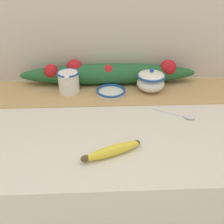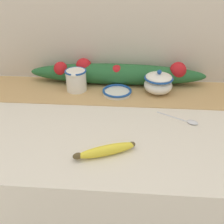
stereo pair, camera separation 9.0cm
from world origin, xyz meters
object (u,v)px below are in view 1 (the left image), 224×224
cream_pitcher (69,81)px  spoon (187,117)px  banana (112,150)px  small_dish (111,92)px  sugar_bowl (151,81)px

cream_pitcher → spoon: cream_pitcher is taller
banana → spoon: (0.30, 0.20, -0.01)m
small_dish → banana: bearing=-91.9°
small_dish → spoon: small_dish is taller
banana → spoon: 0.36m
cream_pitcher → banana: bearing=-68.3°
banana → spoon: bearing=33.9°
banana → cream_pitcher: bearing=111.7°
cream_pitcher → banana: 0.47m
small_dish → spoon: (0.29, -0.21, -0.01)m
small_dish → banana: banana is taller
sugar_bowl → banana: (-0.20, -0.44, -0.03)m
small_dish → spoon: size_ratio=0.88×
sugar_bowl → banana: sugar_bowl is taller
cream_pitcher → sugar_bowl: (0.37, -0.00, -0.00)m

